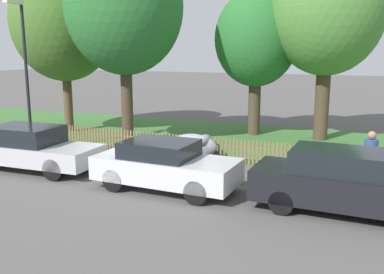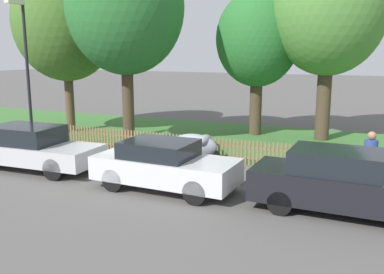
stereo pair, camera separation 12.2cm
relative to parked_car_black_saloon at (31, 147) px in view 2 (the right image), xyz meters
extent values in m
plane|color=#565451|center=(3.17, 1.10, -0.71)|extent=(120.00, 120.00, 0.00)
cube|color=#B2ADA3|center=(3.17, 1.20, -0.65)|extent=(36.17, 0.20, 0.12)
cube|color=#3D7033|center=(3.17, 7.10, -0.71)|extent=(36.17, 7.79, 0.01)
cube|color=olive|center=(3.17, 3.23, -0.48)|extent=(36.17, 0.03, 0.05)
cube|color=olive|center=(3.17, 3.23, -0.10)|extent=(36.17, 0.03, 0.05)
cube|color=olive|center=(-2.07, 3.21, -0.29)|extent=(0.06, 0.03, 0.85)
cube|color=olive|center=(-1.94, 3.21, -0.29)|extent=(0.06, 0.03, 0.85)
cube|color=olive|center=(-1.80, 3.21, -0.29)|extent=(0.06, 0.03, 0.85)
cube|color=olive|center=(-1.67, 3.21, -0.29)|extent=(0.06, 0.03, 0.85)
cube|color=olive|center=(-1.54, 3.21, -0.29)|extent=(0.06, 0.03, 0.85)
cube|color=olive|center=(-1.41, 3.21, -0.29)|extent=(0.06, 0.03, 0.85)
cube|color=olive|center=(-1.27, 3.21, -0.29)|extent=(0.06, 0.03, 0.85)
cube|color=olive|center=(-1.14, 3.21, -0.29)|extent=(0.06, 0.03, 0.85)
cube|color=olive|center=(-1.01, 3.21, -0.29)|extent=(0.06, 0.03, 0.85)
cube|color=olive|center=(-0.88, 3.21, -0.29)|extent=(0.06, 0.03, 0.85)
cube|color=olive|center=(-0.74, 3.21, -0.29)|extent=(0.06, 0.03, 0.85)
cube|color=olive|center=(-0.61, 3.21, -0.29)|extent=(0.06, 0.03, 0.85)
cube|color=olive|center=(-0.48, 3.21, -0.29)|extent=(0.06, 0.03, 0.85)
cube|color=olive|center=(-0.34, 3.21, -0.29)|extent=(0.06, 0.03, 0.85)
cube|color=olive|center=(-0.21, 3.21, -0.29)|extent=(0.06, 0.03, 0.85)
cube|color=olive|center=(-0.08, 3.21, -0.29)|extent=(0.06, 0.03, 0.85)
cube|color=olive|center=(0.05, 3.21, -0.29)|extent=(0.06, 0.03, 0.85)
cube|color=olive|center=(0.19, 3.21, -0.29)|extent=(0.06, 0.03, 0.85)
cube|color=olive|center=(0.32, 3.21, -0.29)|extent=(0.06, 0.03, 0.85)
cube|color=olive|center=(0.45, 3.21, -0.29)|extent=(0.06, 0.03, 0.85)
cube|color=olive|center=(0.59, 3.21, -0.29)|extent=(0.06, 0.03, 0.85)
cube|color=olive|center=(0.72, 3.21, -0.29)|extent=(0.06, 0.03, 0.85)
cube|color=olive|center=(0.85, 3.21, -0.29)|extent=(0.06, 0.03, 0.85)
cube|color=olive|center=(0.98, 3.21, -0.29)|extent=(0.06, 0.03, 0.85)
cube|color=olive|center=(1.12, 3.21, -0.29)|extent=(0.06, 0.03, 0.85)
cube|color=olive|center=(1.25, 3.21, -0.29)|extent=(0.06, 0.03, 0.85)
cube|color=olive|center=(1.38, 3.21, -0.29)|extent=(0.06, 0.03, 0.85)
cube|color=olive|center=(1.51, 3.21, -0.29)|extent=(0.06, 0.03, 0.85)
cube|color=olive|center=(1.65, 3.21, -0.29)|extent=(0.06, 0.03, 0.85)
cube|color=olive|center=(1.78, 3.21, -0.29)|extent=(0.06, 0.03, 0.85)
cube|color=olive|center=(1.91, 3.21, -0.29)|extent=(0.06, 0.03, 0.85)
cube|color=olive|center=(2.05, 3.21, -0.29)|extent=(0.06, 0.03, 0.85)
cube|color=olive|center=(2.18, 3.21, -0.29)|extent=(0.06, 0.03, 0.85)
cube|color=olive|center=(2.31, 3.21, -0.29)|extent=(0.06, 0.03, 0.85)
cube|color=olive|center=(2.44, 3.21, -0.29)|extent=(0.06, 0.03, 0.85)
cube|color=olive|center=(2.58, 3.21, -0.29)|extent=(0.06, 0.03, 0.85)
cube|color=olive|center=(2.71, 3.21, -0.29)|extent=(0.06, 0.03, 0.85)
cube|color=olive|center=(2.84, 3.21, -0.29)|extent=(0.06, 0.03, 0.85)
cube|color=olive|center=(2.97, 3.21, -0.29)|extent=(0.06, 0.03, 0.85)
cube|color=olive|center=(3.11, 3.21, -0.29)|extent=(0.06, 0.03, 0.85)
cube|color=olive|center=(3.24, 3.21, -0.29)|extent=(0.06, 0.03, 0.85)
cube|color=olive|center=(3.37, 3.21, -0.29)|extent=(0.06, 0.03, 0.85)
cube|color=olive|center=(3.51, 3.21, -0.29)|extent=(0.06, 0.03, 0.85)
cube|color=olive|center=(3.64, 3.21, -0.29)|extent=(0.06, 0.03, 0.85)
cube|color=olive|center=(3.77, 3.21, -0.29)|extent=(0.06, 0.03, 0.85)
cube|color=olive|center=(3.90, 3.21, -0.29)|extent=(0.06, 0.03, 0.85)
cube|color=olive|center=(4.04, 3.21, -0.29)|extent=(0.06, 0.03, 0.85)
cube|color=olive|center=(4.17, 3.21, -0.29)|extent=(0.06, 0.03, 0.85)
cube|color=olive|center=(4.30, 3.21, -0.29)|extent=(0.06, 0.03, 0.85)
cube|color=olive|center=(4.43, 3.21, -0.29)|extent=(0.06, 0.03, 0.85)
cube|color=olive|center=(4.57, 3.21, -0.29)|extent=(0.06, 0.03, 0.85)
cube|color=olive|center=(4.70, 3.21, -0.29)|extent=(0.06, 0.03, 0.85)
cube|color=olive|center=(4.83, 3.21, -0.29)|extent=(0.06, 0.03, 0.85)
cube|color=olive|center=(4.97, 3.21, -0.29)|extent=(0.06, 0.03, 0.85)
cube|color=olive|center=(5.10, 3.21, -0.29)|extent=(0.06, 0.03, 0.85)
cube|color=olive|center=(5.23, 3.21, -0.29)|extent=(0.06, 0.03, 0.85)
cube|color=olive|center=(5.36, 3.21, -0.29)|extent=(0.06, 0.03, 0.85)
cube|color=olive|center=(5.50, 3.21, -0.29)|extent=(0.06, 0.03, 0.85)
cube|color=olive|center=(5.63, 3.21, -0.29)|extent=(0.06, 0.03, 0.85)
cube|color=olive|center=(5.76, 3.21, -0.29)|extent=(0.06, 0.03, 0.85)
cube|color=olive|center=(5.90, 3.21, -0.29)|extent=(0.06, 0.03, 0.85)
cube|color=olive|center=(6.03, 3.21, -0.29)|extent=(0.06, 0.03, 0.85)
cube|color=olive|center=(6.16, 3.21, -0.29)|extent=(0.06, 0.03, 0.85)
cube|color=olive|center=(6.29, 3.21, -0.29)|extent=(0.06, 0.03, 0.85)
cube|color=olive|center=(6.43, 3.21, -0.29)|extent=(0.06, 0.03, 0.85)
cube|color=olive|center=(6.56, 3.21, -0.29)|extent=(0.06, 0.03, 0.85)
cube|color=olive|center=(6.69, 3.21, -0.29)|extent=(0.06, 0.03, 0.85)
cube|color=olive|center=(6.82, 3.21, -0.29)|extent=(0.06, 0.03, 0.85)
cube|color=olive|center=(6.96, 3.21, -0.29)|extent=(0.06, 0.03, 0.85)
cube|color=olive|center=(7.09, 3.21, -0.29)|extent=(0.06, 0.03, 0.85)
cube|color=olive|center=(7.22, 3.21, -0.29)|extent=(0.06, 0.03, 0.85)
cube|color=olive|center=(7.36, 3.21, -0.29)|extent=(0.06, 0.03, 0.85)
cube|color=olive|center=(7.49, 3.21, -0.29)|extent=(0.06, 0.03, 0.85)
cube|color=olive|center=(7.62, 3.21, -0.29)|extent=(0.06, 0.03, 0.85)
cube|color=olive|center=(7.75, 3.21, -0.29)|extent=(0.06, 0.03, 0.85)
cube|color=olive|center=(7.89, 3.21, -0.29)|extent=(0.06, 0.03, 0.85)
cube|color=olive|center=(8.02, 3.21, -0.29)|extent=(0.06, 0.03, 0.85)
cube|color=olive|center=(8.15, 3.21, -0.29)|extent=(0.06, 0.03, 0.85)
cube|color=olive|center=(8.28, 3.21, -0.29)|extent=(0.06, 0.03, 0.85)
cube|color=olive|center=(8.42, 3.21, -0.29)|extent=(0.06, 0.03, 0.85)
cube|color=#BCBCC1|center=(0.06, 0.00, -0.15)|extent=(4.56, 1.83, 0.57)
cube|color=black|center=(-0.16, -0.01, 0.41)|extent=(2.21, 1.58, 0.56)
cylinder|color=black|center=(1.43, 0.82, -0.39)|extent=(0.66, 0.17, 0.65)
cylinder|color=black|center=(1.49, -0.70, -0.39)|extent=(0.66, 0.17, 0.65)
cylinder|color=black|center=(-1.36, 0.71, -0.39)|extent=(0.66, 0.17, 0.65)
cube|color=silver|center=(4.90, -0.14, -0.13)|extent=(3.98, 1.77, 0.64)
cube|color=black|center=(4.70, -0.13, 0.42)|extent=(1.93, 1.54, 0.44)
cylinder|color=black|center=(6.14, 0.58, -0.40)|extent=(0.63, 0.16, 0.63)
cylinder|color=black|center=(6.09, -0.93, -0.40)|extent=(0.63, 0.16, 0.63)
cylinder|color=black|center=(3.71, 0.66, -0.40)|extent=(0.63, 0.16, 0.63)
cylinder|color=black|center=(3.66, -0.86, -0.40)|extent=(0.63, 0.16, 0.63)
cube|color=black|center=(9.49, -0.02, -0.10)|extent=(4.28, 1.74, 0.73)
cube|color=black|center=(9.27, -0.02, 0.52)|extent=(2.07, 1.53, 0.52)
cylinder|color=black|center=(8.19, 0.76, -0.42)|extent=(0.58, 0.15, 0.58)
cylinder|color=black|center=(8.16, -0.75, -0.42)|extent=(0.58, 0.15, 0.58)
cylinder|color=black|center=(5.18, 2.61, -0.41)|extent=(0.60, 0.10, 0.60)
cylinder|color=black|center=(3.94, 2.62, -0.41)|extent=(0.60, 0.10, 0.60)
ellipsoid|color=gray|center=(4.56, 2.61, -0.07)|extent=(1.64, 0.63, 0.80)
ellipsoid|color=gray|center=(4.95, 2.61, 0.14)|extent=(0.38, 0.77, 0.37)
cylinder|color=brown|center=(-3.14, 5.81, 1.07)|extent=(0.41, 0.41, 3.57)
ellipsoid|color=#426B28|center=(-3.14, 5.81, 4.32)|extent=(4.64, 4.64, 5.34)
cylinder|color=#473828|center=(0.74, 4.70, 1.27)|extent=(0.47, 0.47, 3.98)
ellipsoid|color=#286B2D|center=(0.74, 4.70, 4.72)|extent=(4.62, 4.62, 5.32)
cylinder|color=#473828|center=(5.04, 8.52, 0.84)|extent=(0.54, 0.54, 3.11)
ellipsoid|color=#286B2D|center=(5.04, 8.52, 3.55)|extent=(3.64, 3.64, 4.19)
cylinder|color=#473828|center=(7.96, 8.52, 1.24)|extent=(0.60, 0.60, 3.91)
ellipsoid|color=#4C8438|center=(7.96, 8.52, 4.66)|extent=(4.62, 4.62, 5.31)
cylinder|color=black|center=(10.06, 1.60, -0.31)|extent=(0.15, 0.15, 0.82)
cylinder|color=black|center=(9.90, 1.78, -0.31)|extent=(0.15, 0.15, 0.82)
cylinder|color=#334C93|center=(9.98, 1.69, 0.43)|extent=(0.48, 0.48, 0.65)
sphere|color=#A37556|center=(9.98, 1.69, 0.86)|extent=(0.22, 0.22, 0.22)
cylinder|color=black|center=(-1.71, 1.86, 1.95)|extent=(0.11, 0.11, 5.32)
cube|color=beige|center=(-1.71, 1.51, 4.71)|extent=(0.20, 0.76, 0.18)
camera|label=1|loc=(9.92, -10.18, 3.02)|focal=40.00mm
camera|label=2|loc=(10.03, -10.13, 3.02)|focal=40.00mm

